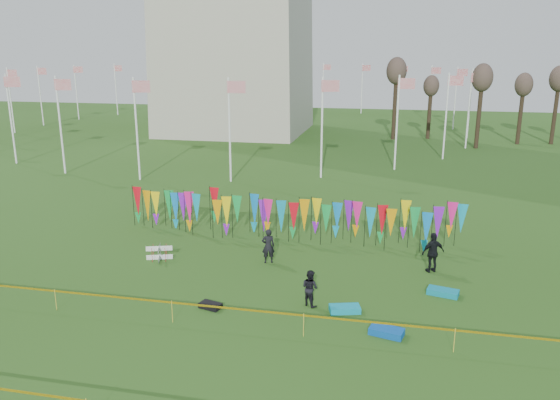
% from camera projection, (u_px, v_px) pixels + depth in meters
% --- Properties ---
extents(ground, '(160.00, 160.00, 0.00)m').
position_uv_depth(ground, '(240.00, 308.00, 21.76)').
color(ground, '#254A14').
rests_on(ground, ground).
extents(flagpole_ring, '(57.40, 56.16, 8.00)m').
position_uv_depth(flagpole_ring, '(238.00, 100.00, 68.81)').
color(flagpole_ring, white).
rests_on(flagpole_ring, ground).
extents(banner_row, '(18.64, 0.64, 2.34)m').
position_uv_depth(banner_row, '(288.00, 213.00, 29.38)').
color(banner_row, black).
rests_on(banner_row, ground).
extents(caution_tape_near, '(26.00, 0.02, 0.90)m').
position_uv_depth(caution_tape_near, '(221.00, 308.00, 19.99)').
color(caution_tape_near, '#EABD04').
rests_on(caution_tape_near, ground).
extents(box_kite, '(0.65, 0.65, 0.72)m').
position_uv_depth(box_kite, '(159.00, 253.00, 26.68)').
color(box_kite, '#B40D26').
rests_on(box_kite, ground).
extents(person_left, '(0.74, 0.63, 1.70)m').
position_uv_depth(person_left, '(268.00, 246.00, 26.19)').
color(person_left, black).
rests_on(person_left, ground).
extents(person_mid, '(0.86, 0.78, 1.50)m').
position_uv_depth(person_mid, '(310.00, 288.00, 21.79)').
color(person_mid, black).
rests_on(person_mid, ground).
extents(person_right, '(1.28, 1.07, 1.90)m').
position_uv_depth(person_right, '(433.00, 253.00, 25.06)').
color(person_right, black).
rests_on(person_right, ground).
extents(kite_bag_turquoise, '(1.31, 0.90, 0.24)m').
position_uv_depth(kite_bag_turquoise, '(345.00, 309.00, 21.39)').
color(kite_bag_turquoise, '#0C9DBD').
rests_on(kite_bag_turquoise, ground).
extents(kite_bag_blue, '(1.32, 0.90, 0.25)m').
position_uv_depth(kite_bag_blue, '(387.00, 331.00, 19.65)').
color(kite_bag_blue, '#0B52B6').
rests_on(kite_bag_blue, ground).
extents(kite_bag_black, '(0.97, 0.72, 0.20)m').
position_uv_depth(kite_bag_black, '(210.00, 305.00, 21.72)').
color(kite_bag_black, black).
rests_on(kite_bag_black, ground).
extents(kite_bag_teal, '(1.37, 0.89, 0.24)m').
position_uv_depth(kite_bag_teal, '(443.00, 292.00, 22.88)').
color(kite_bag_teal, '#0B87A3').
rests_on(kite_bag_teal, ground).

